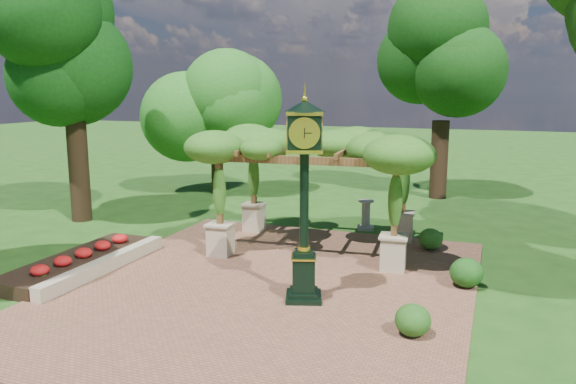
% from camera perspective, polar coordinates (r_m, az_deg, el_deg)
% --- Properties ---
extents(ground, '(120.00, 120.00, 0.00)m').
position_cam_1_polar(ground, '(13.59, -3.78, -10.99)').
color(ground, '#1E4714').
rests_on(ground, ground).
extents(brick_plaza, '(10.00, 12.00, 0.04)m').
position_cam_1_polar(brick_plaza, '(14.44, -2.13, -9.57)').
color(brick_plaza, brown).
rests_on(brick_plaza, ground).
extents(border_wall, '(0.35, 5.00, 0.40)m').
position_cam_1_polar(border_wall, '(16.25, -18.10, -7.11)').
color(border_wall, '#C6B793').
rests_on(border_wall, ground).
extents(flower_bed, '(1.50, 5.00, 0.36)m').
position_cam_1_polar(flower_bed, '(16.82, -20.51, -6.74)').
color(flower_bed, red).
rests_on(flower_bed, ground).
extents(pedestal_clock, '(1.19, 1.19, 4.77)m').
position_cam_1_polar(pedestal_clock, '(12.81, 1.67, 0.97)').
color(pedestal_clock, black).
rests_on(pedestal_clock, brick_plaza).
extents(pergola, '(6.22, 4.21, 3.73)m').
position_cam_1_polar(pergola, '(17.15, 2.86, 4.10)').
color(pergola, '#BDAE8D').
rests_on(pergola, brick_plaza).
extents(sundial, '(0.70, 0.70, 1.06)m').
position_cam_1_polar(sundial, '(20.20, 7.91, -2.49)').
color(sundial, '#999890').
rests_on(sundial, ground).
extents(shrub_front, '(0.89, 0.89, 0.66)m').
position_cam_1_polar(shrub_front, '(11.88, 12.57, -12.58)').
color(shrub_front, '#215117').
rests_on(shrub_front, brick_plaza).
extents(shrub_mid, '(1.10, 1.10, 0.75)m').
position_cam_1_polar(shrub_mid, '(14.92, 17.68, -7.81)').
color(shrub_mid, '#194914').
rests_on(shrub_mid, brick_plaza).
extents(shrub_back, '(0.84, 0.84, 0.66)m').
position_cam_1_polar(shrub_back, '(17.98, 14.28, -4.66)').
color(shrub_back, '#295F1B').
rests_on(shrub_back, brick_plaza).
extents(tree_west_near, '(4.59, 4.59, 9.67)m').
position_cam_1_polar(tree_west_near, '(22.39, -21.26, 14.06)').
color(tree_west_near, '#302013').
rests_on(tree_west_near, ground).
extents(tree_west_far, '(3.91, 3.91, 6.21)m').
position_cam_1_polar(tree_west_far, '(26.66, -7.35, 8.91)').
color(tree_west_far, '#2F2112').
rests_on(tree_west_far, ground).
extents(tree_north, '(4.01, 4.01, 9.12)m').
position_cam_1_polar(tree_north, '(26.28, 15.57, 12.87)').
color(tree_north, '#301E13').
rests_on(tree_north, ground).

